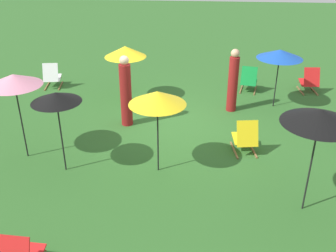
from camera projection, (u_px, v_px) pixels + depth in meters
ground_plane at (172, 122)px, 10.40m from camera, size 40.00×40.00×0.00m
deckchair_3 at (249, 80)px, 12.27m from camera, size 0.62×0.84×0.83m
deckchair_4 at (309, 81)px, 12.19m from camera, size 0.53×0.79×0.83m
deckchair_5 at (52, 76)px, 12.57m from camera, size 0.59×0.82×0.83m
deckchair_6 at (245, 138)px, 8.86m from camera, size 0.58×0.82×0.83m
umbrella_0 at (320, 117)px, 6.34m from camera, size 1.28×1.28×2.01m
umbrella_1 at (125, 52)px, 11.12m from camera, size 1.21×1.21×1.65m
umbrella_2 at (14, 80)px, 8.03m from camera, size 1.16×1.16×1.96m
umbrella_3 at (56, 98)px, 7.60m from camera, size 1.00×1.00×1.79m
umbrella_4 at (280, 54)px, 10.67m from camera, size 1.27×1.27×1.69m
umbrella_5 at (157, 98)px, 7.59m from camera, size 1.15×1.15×1.82m
person_0 at (233, 81)px, 10.73m from camera, size 0.39×0.39×1.78m
person_1 at (126, 92)px, 9.91m from camera, size 0.39×0.39×1.87m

